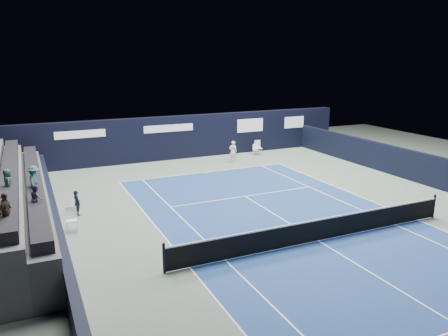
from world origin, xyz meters
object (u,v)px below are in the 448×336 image
object	(u,v)px
tennis_net	(319,229)
line_judge_chair	(71,217)
folding_chair_back_b	(255,149)
tennis_player	(233,151)
folding_chair_back_a	(258,145)

from	to	relation	value
tennis_net	line_judge_chair	bearing A→B (deg)	149.10
folding_chair_back_b	tennis_player	size ratio (longest dim) A/B	0.54
tennis_net	tennis_player	distance (m)	14.06
folding_chair_back_b	tennis_net	size ratio (longest dim) A/B	0.06
line_judge_chair	tennis_net	world-z (taller)	tennis_net
folding_chair_back_b	tennis_player	world-z (taller)	tennis_player
folding_chair_back_a	folding_chair_back_b	size ratio (longest dim) A/B	1.31
line_judge_chair	tennis_player	xyz separation A→B (m)	(11.69, 8.48, 0.17)
folding_chair_back_b	line_judge_chair	size ratio (longest dim) A/B	0.78
folding_chair_back_a	folding_chair_back_b	world-z (taller)	folding_chair_back_a
tennis_net	folding_chair_back_a	bearing A→B (deg)	69.58
tennis_net	tennis_player	size ratio (longest dim) A/B	8.58
folding_chair_back_b	line_judge_chair	world-z (taller)	line_judge_chair
folding_chair_back_b	line_judge_chair	xyz separation A→B (m)	(-14.26, -9.90, 0.13)
line_judge_chair	tennis_net	bearing A→B (deg)	-24.75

